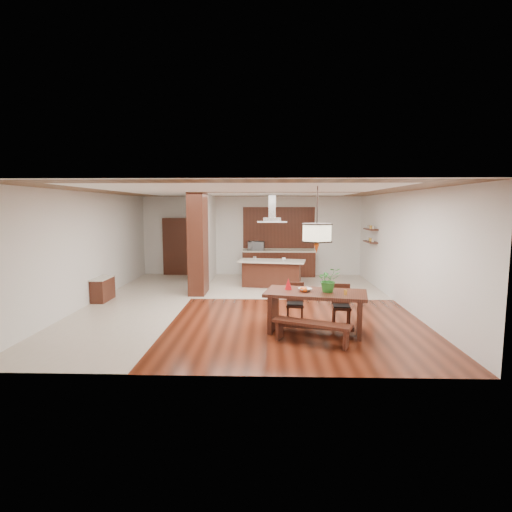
{
  "coord_description": "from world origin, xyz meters",
  "views": [
    {
      "loc": [
        0.6,
        -10.15,
        2.49
      ],
      "look_at": [
        0.3,
        0.0,
        1.25
      ],
      "focal_mm": 28.0,
      "sensor_mm": 36.0,
      "label": 1
    }
  ],
  "objects_px": {
    "dining_table": "(315,302)",
    "range_hood": "(272,208)",
    "kitchen_island": "(272,273)",
    "foliage_plant": "(329,280)",
    "fruit_bowl": "(305,290)",
    "microwave": "(256,246)",
    "pendant_lantern": "(317,220)",
    "hallway_console": "(103,289)",
    "island_cup": "(284,259)",
    "dining_bench": "(312,333)",
    "dining_chair_right": "(341,305)",
    "dining_chair_left": "(295,303)"
  },
  "relations": [
    {
      "from": "dining_table",
      "to": "range_hood",
      "type": "relative_size",
      "value": 2.38
    },
    {
      "from": "kitchen_island",
      "to": "foliage_plant",
      "type": "bearing_deg",
      "value": -68.02
    },
    {
      "from": "foliage_plant",
      "to": "kitchen_island",
      "type": "bearing_deg",
      "value": 103.16
    },
    {
      "from": "dining_table",
      "to": "fruit_bowl",
      "type": "bearing_deg",
      "value": 171.31
    },
    {
      "from": "kitchen_island",
      "to": "microwave",
      "type": "bearing_deg",
      "value": 114.62
    },
    {
      "from": "pendant_lantern",
      "to": "kitchen_island",
      "type": "height_order",
      "value": "pendant_lantern"
    },
    {
      "from": "kitchen_island",
      "to": "range_hood",
      "type": "xyz_separation_m",
      "value": [
        0.0,
        0.0,
        2.03
      ]
    },
    {
      "from": "hallway_console",
      "to": "range_hood",
      "type": "xyz_separation_m",
      "value": [
        4.54,
        2.05,
        2.15
      ]
    },
    {
      "from": "island_cup",
      "to": "foliage_plant",
      "type": "bearing_deg",
      "value": -81.09
    },
    {
      "from": "dining_bench",
      "to": "hallway_console",
      "type": "bearing_deg",
      "value": 148.24
    },
    {
      "from": "island_cup",
      "to": "dining_bench",
      "type": "bearing_deg",
      "value": -86.57
    },
    {
      "from": "foliage_plant",
      "to": "kitchen_island",
      "type": "distance_m",
      "value": 4.76
    },
    {
      "from": "kitchen_island",
      "to": "dining_chair_right",
      "type": "bearing_deg",
      "value": -61.83
    },
    {
      "from": "fruit_bowl",
      "to": "dining_chair_left",
      "type": "bearing_deg",
      "value": 102.42
    },
    {
      "from": "dining_chair_left",
      "to": "dining_chair_right",
      "type": "xyz_separation_m",
      "value": [
        0.97,
        -0.2,
        0.01
      ]
    },
    {
      "from": "kitchen_island",
      "to": "microwave",
      "type": "relative_size",
      "value": 3.79
    },
    {
      "from": "fruit_bowl",
      "to": "range_hood",
      "type": "relative_size",
      "value": 0.29
    },
    {
      "from": "fruit_bowl",
      "to": "island_cup",
      "type": "bearing_deg",
      "value": 93.16
    },
    {
      "from": "pendant_lantern",
      "to": "kitchen_island",
      "type": "bearing_deg",
      "value": 100.23
    },
    {
      "from": "foliage_plant",
      "to": "fruit_bowl",
      "type": "relative_size",
      "value": 1.87
    },
    {
      "from": "dining_table",
      "to": "dining_bench",
      "type": "height_order",
      "value": "dining_table"
    },
    {
      "from": "hallway_console",
      "to": "dining_bench",
      "type": "height_order",
      "value": "hallway_console"
    },
    {
      "from": "hallway_console",
      "to": "fruit_bowl",
      "type": "relative_size",
      "value": 3.35
    },
    {
      "from": "fruit_bowl",
      "to": "pendant_lantern",
      "type": "bearing_deg",
      "value": -8.69
    },
    {
      "from": "dining_chair_left",
      "to": "kitchen_island",
      "type": "xyz_separation_m",
      "value": [
        -0.47,
        3.88,
        0.01
      ]
    },
    {
      "from": "fruit_bowl",
      "to": "microwave",
      "type": "xyz_separation_m",
      "value": [
        -1.16,
        6.47,
        0.25
      ]
    },
    {
      "from": "dining_table",
      "to": "dining_chair_right",
      "type": "height_order",
      "value": "dining_chair_right"
    },
    {
      "from": "pendant_lantern",
      "to": "microwave",
      "type": "relative_size",
      "value": 2.3
    },
    {
      "from": "dining_chair_right",
      "to": "range_hood",
      "type": "xyz_separation_m",
      "value": [
        -1.44,
        4.09,
        2.03
      ]
    },
    {
      "from": "dining_bench",
      "to": "fruit_bowl",
      "type": "height_order",
      "value": "fruit_bowl"
    },
    {
      "from": "kitchen_island",
      "to": "hallway_console",
      "type": "bearing_deg",
      "value": -146.95
    },
    {
      "from": "pendant_lantern",
      "to": "dining_chair_right",
      "type": "bearing_deg",
      "value": 38.75
    },
    {
      "from": "foliage_plant",
      "to": "fruit_bowl",
      "type": "distance_m",
      "value": 0.51
    },
    {
      "from": "range_hood",
      "to": "microwave",
      "type": "distance_m",
      "value": 2.42
    },
    {
      "from": "dining_chair_right",
      "to": "kitchen_island",
      "type": "xyz_separation_m",
      "value": [
        -1.44,
        4.09,
        0.0
      ]
    },
    {
      "from": "dining_chair_left",
      "to": "microwave",
      "type": "relative_size",
      "value": 1.49
    },
    {
      "from": "dining_table",
      "to": "dining_chair_left",
      "type": "distance_m",
      "value": 0.8
    },
    {
      "from": "kitchen_island",
      "to": "microwave",
      "type": "xyz_separation_m",
      "value": [
        -0.55,
        1.93,
        0.67
      ]
    },
    {
      "from": "dining_chair_right",
      "to": "foliage_plant",
      "type": "distance_m",
      "value": 0.89
    },
    {
      "from": "dining_table",
      "to": "fruit_bowl",
      "type": "xyz_separation_m",
      "value": [
        -0.21,
        0.03,
        0.25
      ]
    },
    {
      "from": "dining_chair_right",
      "to": "pendant_lantern",
      "type": "xyz_separation_m",
      "value": [
        -0.61,
        -0.49,
        1.81
      ]
    },
    {
      "from": "fruit_bowl",
      "to": "kitchen_island",
      "type": "relative_size",
      "value": 0.12
    },
    {
      "from": "dining_bench",
      "to": "foliage_plant",
      "type": "xyz_separation_m",
      "value": [
        0.4,
        0.68,
        0.87
      ]
    },
    {
      "from": "fruit_bowl",
      "to": "range_hood",
      "type": "bearing_deg",
      "value": 97.68
    },
    {
      "from": "dining_bench",
      "to": "island_cup",
      "type": "xyz_separation_m",
      "value": [
        -0.31,
        5.19,
        0.69
      ]
    },
    {
      "from": "pendant_lantern",
      "to": "fruit_bowl",
      "type": "bearing_deg",
      "value": 171.31
    },
    {
      "from": "hallway_console",
      "to": "dining_chair_right",
      "type": "xyz_separation_m",
      "value": [
        5.98,
        -2.04,
        0.12
      ]
    },
    {
      "from": "dining_bench",
      "to": "kitchen_island",
      "type": "distance_m",
      "value": 5.32
    },
    {
      "from": "dining_chair_left",
      "to": "island_cup",
      "type": "xyz_separation_m",
      "value": [
        -0.1,
        3.8,
        0.47
      ]
    },
    {
      "from": "range_hood",
      "to": "microwave",
      "type": "relative_size",
      "value": 1.58
    }
  ]
}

